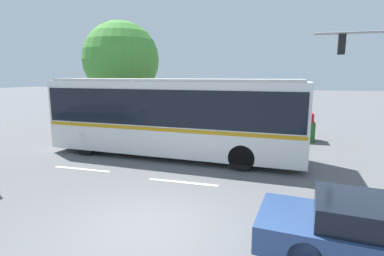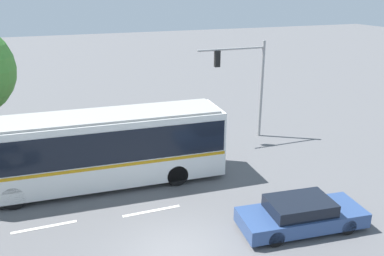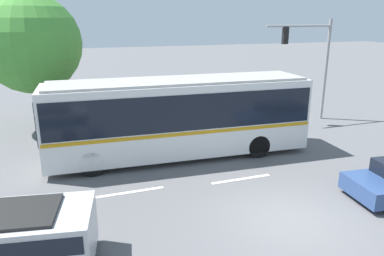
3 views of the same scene
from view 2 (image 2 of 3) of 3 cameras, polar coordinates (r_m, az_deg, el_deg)
The scene contains 7 objects.
ground_plane at distance 14.36m, azimuth -2.23°, elevation -17.77°, with size 140.00×140.00×0.00m, color #5B5B5E.
city_bus at distance 18.48m, azimuth -12.86°, elevation -2.46°, with size 11.27×3.10×3.40m.
sedan_foreground at distance 15.95m, azimuth 15.31°, elevation -11.84°, with size 4.93×2.28×1.21m.
traffic_light_pole at distance 23.51m, azimuth 7.94°, elevation 7.32°, with size 4.21×0.24×5.81m.
flowering_hedge at distance 23.74m, azimuth -10.83°, elevation -0.36°, with size 9.73×1.11×1.53m.
lane_stripe_near at distance 16.80m, azimuth -5.80°, elevation -11.72°, with size 2.40×0.16×0.01m, color silver.
lane_stripe_mid at distance 16.73m, azimuth -20.35°, elevation -13.14°, with size 2.40×0.16×0.01m, color silver.
Camera 2 is at (-3.47, -10.88, 8.71)m, focal length 37.29 mm.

